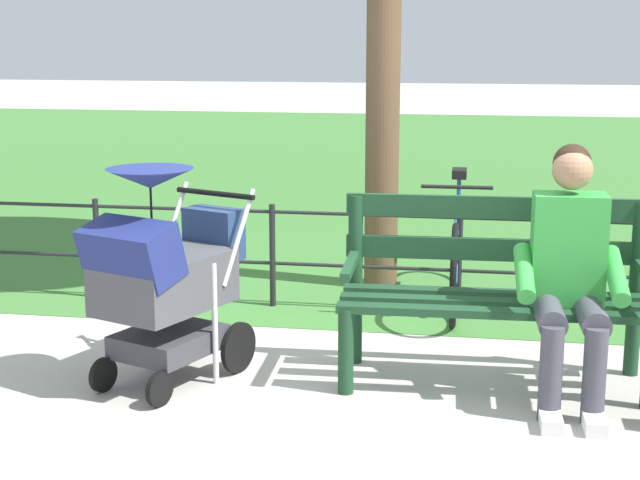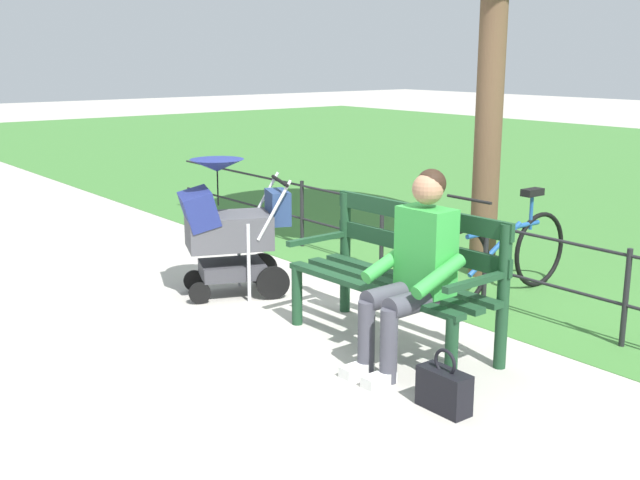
{
  "view_description": "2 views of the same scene",
  "coord_description": "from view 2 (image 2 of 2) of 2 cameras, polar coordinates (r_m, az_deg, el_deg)",
  "views": [
    {
      "loc": [
        -0.74,
        4.85,
        1.82
      ],
      "look_at": [
        0.05,
        0.16,
        0.79
      ],
      "focal_mm": 54.09,
      "sensor_mm": 36.0,
      "label": 1
    },
    {
      "loc": [
        -4.59,
        3.52,
        1.97
      ],
      "look_at": [
        -0.07,
        -0.01,
        0.61
      ],
      "focal_mm": 43.87,
      "sensor_mm": 36.0,
      "label": 2
    }
  ],
  "objects": [
    {
      "name": "person_on_bench",
      "position": [
        4.99,
        6.87,
        -1.78
      ],
      "size": [
        0.54,
        0.74,
        1.28
      ],
      "color": "#42424C",
      "rests_on": "ground"
    },
    {
      "name": "park_bench",
      "position": [
        5.42,
        5.85,
        -2.18
      ],
      "size": [
        1.62,
        0.65,
        0.96
      ],
      "color": "#193D23",
      "rests_on": "ground"
    },
    {
      "name": "stroller",
      "position": [
        6.51,
        -6.74,
        1.04
      ],
      "size": [
        0.78,
        1.0,
        1.15
      ],
      "color": "black",
      "rests_on": "ground"
    },
    {
      "name": "bicycle",
      "position": [
        6.63,
        13.21,
        -1.04
      ],
      "size": [
        0.44,
        1.66,
        0.89
      ],
      "color": "black",
      "rests_on": "ground"
    },
    {
      "name": "park_fence",
      "position": [
        6.49,
        11.19,
        -0.71
      ],
      "size": [
        8.67,
        0.04,
        0.7
      ],
      "color": "black",
      "rests_on": "ground"
    },
    {
      "name": "ground_plane",
      "position": [
        6.11,
        -0.47,
        -5.48
      ],
      "size": [
        60.0,
        60.0,
        0.0
      ],
      "primitive_type": "plane",
      "color": "#ADA89E"
    },
    {
      "name": "handbag",
      "position": [
        4.55,
        9.03,
        -10.69
      ],
      "size": [
        0.32,
        0.14,
        0.37
      ],
      "color": "black",
      "rests_on": "ground"
    }
  ]
}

